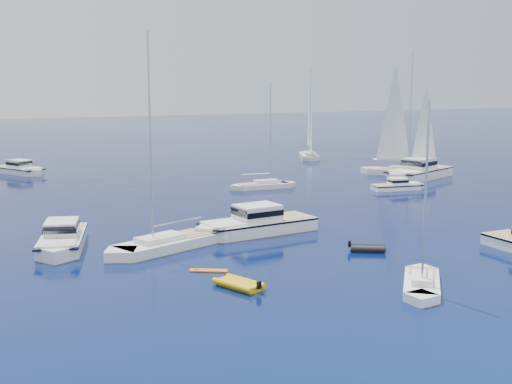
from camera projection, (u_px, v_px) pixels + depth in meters
ground at (446, 286)px, 41.87m from camera, size 400.00×400.00×0.00m
motor_cruiser_left at (62, 248)px, 51.37m from camera, size 5.58×10.79×2.71m
motor_cruiser_centre at (255, 233)px, 56.37m from camera, size 12.04×5.09×3.06m
motor_cruiser_far_r at (398, 190)px, 78.44m from camera, size 7.13×3.05×1.81m
motor_cruiser_distant at (417, 179)px, 87.30m from camera, size 13.53×8.83×3.42m
motor_cruiser_horizon at (21, 174)px, 91.64m from camera, size 7.27×9.49×2.45m
sailboat_fore at (421, 288)px, 41.55m from camera, size 6.63×7.75×11.97m
sailboat_mid_l at (165, 249)px, 51.03m from camera, size 11.68×7.11×16.77m
sailboat_centre at (263, 188)px, 79.56m from camera, size 8.81×2.64×12.83m
sailboat_sails_r at (400, 175)px, 90.42m from camera, size 9.51×10.93×16.97m
sailboat_sails_far at (309, 158)px, 109.83m from camera, size 6.40×10.56×15.16m
tender_yellow at (239, 288)px, 41.66m from camera, size 3.05×3.83×0.95m
tender_grey_near at (368, 251)px, 50.51m from camera, size 3.16×2.73×0.95m
kayak_orange at (209, 271)px, 45.15m from camera, size 2.51×1.72×0.30m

